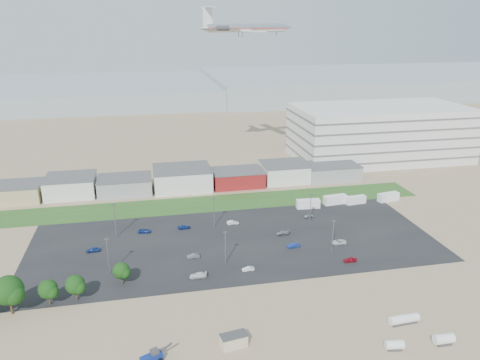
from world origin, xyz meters
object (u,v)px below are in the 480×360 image
object	(u,v)px
parked_car_13	(248,269)
parked_car_12	(283,233)
parked_car_11	(233,222)
parked_car_9	(145,231)
airliner	(247,28)
parked_car_8	(309,216)
telehandler	(151,357)
parked_car_0	(339,242)
parked_car_4	(193,256)
parked_car_1	(293,245)
parked_car_5	(93,250)
box_trailer_a	(308,204)
parked_car_2	(350,260)
portable_shed	(234,340)
storage_tank_nw	(398,320)
parked_car_3	(198,275)
parked_car_6	(184,227)

from	to	relation	value
parked_car_13	parked_car_12	bearing A→B (deg)	136.90
parked_car_11	parked_car_12	world-z (taller)	parked_car_11
parked_car_9	parked_car_12	distance (m)	43.06
airliner	parked_car_8	distance (m)	90.37
telehandler	parked_car_0	distance (m)	68.93
parked_car_4	parked_car_9	bearing A→B (deg)	-148.76
parked_car_8	parked_car_0	bearing A→B (deg)	-179.70
parked_car_1	parked_car_5	size ratio (longest dim) A/B	1.05
parked_car_1	box_trailer_a	bearing A→B (deg)	146.83
telehandler	parked_car_2	world-z (taller)	telehandler
portable_shed	parked_car_13	world-z (taller)	portable_shed
airliner	parked_car_5	bearing A→B (deg)	-140.88
parked_car_8	parked_car_1	bearing A→B (deg)	143.80
portable_shed	box_trailer_a	distance (m)	78.60
storage_tank_nw	parked_car_0	bearing A→B (deg)	85.71
portable_shed	storage_tank_nw	xyz separation A→B (m)	(36.31, -0.20, -0.21)
parked_car_3	parked_car_13	bearing A→B (deg)	94.69
parked_car_11	parked_car_9	bearing A→B (deg)	90.11
parked_car_4	parked_car_6	distance (m)	19.96
parked_car_4	parked_car_8	bearing A→B (deg)	113.46
airliner	parked_car_6	size ratio (longest dim) A/B	11.46
parked_car_1	parked_car_2	xyz separation A→B (m)	(12.56, -11.42, -0.03)
parked_car_12	box_trailer_a	bearing A→B (deg)	138.64
storage_tank_nw	parked_car_1	distance (m)	41.21
parked_car_8	parked_car_12	bearing A→B (deg)	125.81
parked_car_5	parked_car_8	world-z (taller)	parked_car_5
parked_car_0	parked_car_6	xyz separation A→B (m)	(-43.92, 20.11, -0.06)
parked_car_8	telehandler	bearing A→B (deg)	133.39
parked_car_0	storage_tank_nw	bearing A→B (deg)	-1.36
parked_car_2	airliner	bearing A→B (deg)	-175.11
parked_car_5	parked_car_13	distance (m)	45.57
telehandler	airliner	bearing A→B (deg)	45.27
storage_tank_nw	parked_car_8	bearing A→B (deg)	89.06
parked_car_6	parked_car_8	distance (m)	41.96
airliner	parked_car_0	size ratio (longest dim) A/B	9.96
parked_car_2	parked_car_8	world-z (taller)	parked_car_2
portable_shed	box_trailer_a	world-z (taller)	box_trailer_a
parked_car_11	parked_car_12	xyz separation A→B (m)	(13.61, -10.84, -0.02)
parked_car_2	telehandler	bearing A→B (deg)	-60.66
parked_car_0	parked_car_11	world-z (taller)	parked_car_11
airliner	parked_car_6	xyz separation A→B (m)	(-35.35, -68.09, -59.37)
parked_car_2	parked_car_3	distance (m)	41.85
airliner	telehandler	bearing A→B (deg)	-122.58
box_trailer_a	parked_car_3	world-z (taller)	box_trailer_a
telehandler	airliner	xyz separation A→B (m)	(47.15, 128.77, 58.53)
parked_car_3	parked_car_5	world-z (taller)	parked_car_5
telehandler	parked_car_5	bearing A→B (deg)	82.16
parked_car_2	parked_car_0	bearing A→B (deg)	174.01
parked_car_5	parked_car_12	distance (m)	56.42
parked_car_0	parked_car_12	distance (m)	17.29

